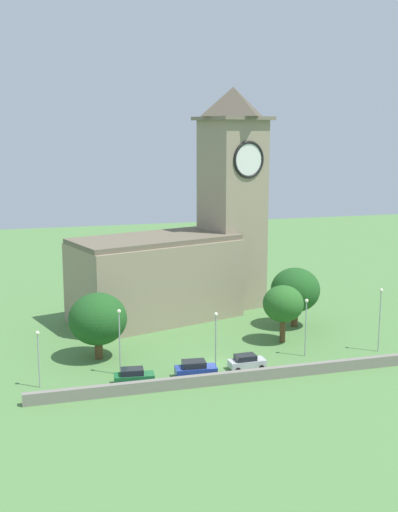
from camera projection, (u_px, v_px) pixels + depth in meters
The scene contains 14 objects.
ground_plane at pixel (180, 327), 88.48m from camera, with size 200.00×200.00×0.00m, color #517F42.
church at pixel (186, 245), 93.53m from camera, with size 30.90×18.32×32.59m.
quay_barrier at pixel (229, 378), 68.54m from camera, with size 42.29×0.70×1.24m, color gray.
car_green at pixel (134, 376), 68.19m from camera, with size 4.39×2.43×1.76m.
car_blue at pixel (195, 369), 70.11m from camera, with size 4.62×2.57×1.89m.
car_silver at pixel (247, 362), 72.63m from camera, with size 4.17×2.16×1.68m.
streetlamp_west_end at pixel (38, 349), 66.74m from camera, with size 0.44×0.44×6.14m.
streetlamp_west_mid at pixel (119, 332), 70.21m from camera, with size 0.44×0.44×7.41m.
streetlamp_central at pixel (216, 331), 72.08m from camera, with size 0.44×0.44×6.55m.
streetlamp_east_mid at pixel (306, 318), 76.10m from camera, with size 0.44×0.44×7.00m.
streetlamp_east_end at pixel (380, 310), 77.66m from camera, with size 0.44×0.44×7.85m.
tree_riverside_west at pixel (98, 319), 75.32m from camera, with size 6.78×6.78×7.86m.
tree_by_tower at pixel (283, 304), 81.21m from camera, with size 5.13×5.13×7.32m.
tree_riverside_east at pixel (295, 290), 87.83m from camera, with size 6.67×6.67×8.14m.
Camera 1 is at (-20.80, -67.52, 26.21)m, focal length 45.50 mm.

